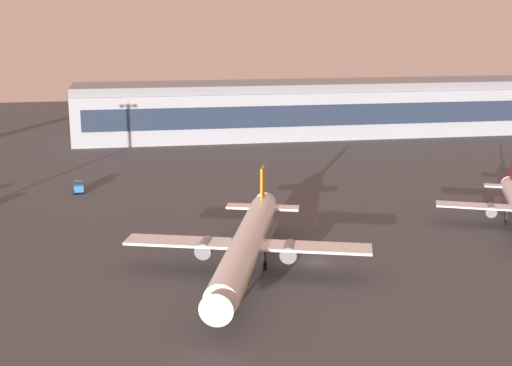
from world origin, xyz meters
TOP-DOWN VIEW (x-y plane):
  - ground_plane at (0.00, 0.00)m, footprint 416.00×416.00m
  - terminal_building at (30.97, 110.08)m, footprint 150.76×22.40m
  - airplane_terminal_side at (-11.33, -3.28)m, footprint 35.62×45.31m
  - cargo_loader at (-38.86, 49.83)m, footprint 2.33×4.30m

SIDE VIEW (x-z plane):
  - ground_plane at x=0.00m, z-range 0.00..0.00m
  - cargo_loader at x=-38.86m, z-range 0.05..2.30m
  - airplane_terminal_side at x=-11.33m, z-range -1.45..10.44m
  - terminal_building at x=30.97m, z-range -0.11..16.29m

